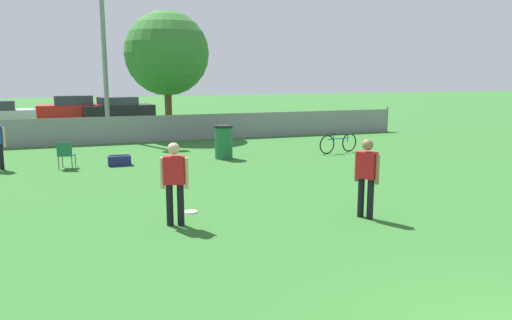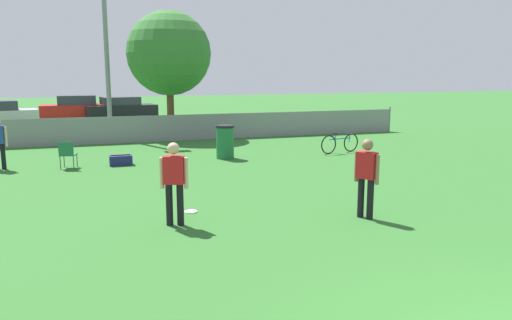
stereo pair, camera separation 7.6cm
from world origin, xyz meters
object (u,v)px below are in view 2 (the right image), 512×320
at_px(player_thrower_red, 366,173).
at_px(bicycle_sideline, 340,143).
at_px(parked_car_red, 77,108).
at_px(folding_chair_sideline, 67,153).
at_px(trash_bin, 225,142).
at_px(light_pole, 105,21).
at_px(tree_near_pole, 169,54).
at_px(parked_car_dark, 121,108).
at_px(gear_bag_sideline, 121,160).
at_px(player_defender_red, 174,178).
at_px(frisbee_disc, 191,212).

bearing_deg(player_thrower_red, bicycle_sideline, 124.71).
bearing_deg(parked_car_red, folding_chair_sideline, -90.55).
distance_m(player_thrower_red, trash_bin, 7.73).
bearing_deg(trash_bin, light_pole, 116.28).
distance_m(tree_near_pole, player_thrower_red, 14.60).
bearing_deg(bicycle_sideline, parked_car_dark, 99.19).
distance_m(folding_chair_sideline, bicycle_sideline, 9.21).
height_order(player_thrower_red, parked_car_dark, player_thrower_red).
xyz_separation_m(player_thrower_red, gear_bag_sideline, (-4.23, 7.51, -0.76)).
bearing_deg(tree_near_pole, parked_car_dark, 99.84).
relative_size(tree_near_pole, player_defender_red, 3.51).
bearing_deg(folding_chair_sideline, tree_near_pole, -107.85).
xyz_separation_m(tree_near_pole, frisbee_disc, (-1.64, -12.73, -3.68)).
relative_size(parked_car_red, parked_car_dark, 0.94).
relative_size(tree_near_pole, parked_car_dark, 1.24).
bearing_deg(parked_car_dark, gear_bag_sideline, -103.96).
distance_m(trash_bin, gear_bag_sideline, 3.46).
bearing_deg(folding_chair_sideline, parked_car_dark, -85.26).
bearing_deg(player_thrower_red, parked_car_red, 162.70).
bearing_deg(tree_near_pole, light_pole, 172.81).
relative_size(folding_chair_sideline, trash_bin, 0.73).
height_order(tree_near_pole, bicycle_sideline, tree_near_pole).
relative_size(player_defender_red, trash_bin, 1.41).
xyz_separation_m(player_thrower_red, folding_chair_sideline, (-5.78, 7.44, -0.44)).
relative_size(player_defender_red, bicycle_sideline, 0.93).
bearing_deg(frisbee_disc, parked_car_red, 96.34).
bearing_deg(gear_bag_sideline, parked_car_red, 95.14).
xyz_separation_m(tree_near_pole, player_defender_red, (-2.10, -13.52, -2.78)).
bearing_deg(player_thrower_red, gear_bag_sideline, 178.74).
height_order(player_defender_red, parked_car_dark, player_defender_red).
distance_m(player_defender_red, folding_chair_sideline, 7.05).
distance_m(light_pole, folding_chair_sideline, 8.61).
distance_m(frisbee_disc, gear_bag_sideline, 6.08).
height_order(tree_near_pole, gear_bag_sideline, tree_near_pole).
bearing_deg(player_defender_red, gear_bag_sideline, 113.42).
distance_m(light_pole, player_defender_red, 14.46).
bearing_deg(player_defender_red, bicycle_sideline, 62.25).
bearing_deg(light_pole, folding_chair_sideline, -102.37).
xyz_separation_m(folding_chair_sideline, parked_car_dark, (2.59, 16.12, 0.21)).
bearing_deg(frisbee_disc, trash_bin, 68.65).
bearing_deg(frisbee_disc, parked_car_dark, 89.93).
xyz_separation_m(bicycle_sideline, trash_bin, (-4.24, 0.19, 0.21)).
distance_m(trash_bin, parked_car_dark, 16.06).
height_order(player_defender_red, gear_bag_sideline, player_defender_red).
distance_m(folding_chair_sideline, parked_car_dark, 16.33).
bearing_deg(frisbee_disc, gear_bag_sideline, 99.65).
distance_m(gear_bag_sideline, parked_car_dark, 16.10).
height_order(trash_bin, parked_car_red, parked_car_red).
height_order(player_thrower_red, parked_car_red, player_thrower_red).
height_order(light_pole, tree_near_pole, light_pole).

